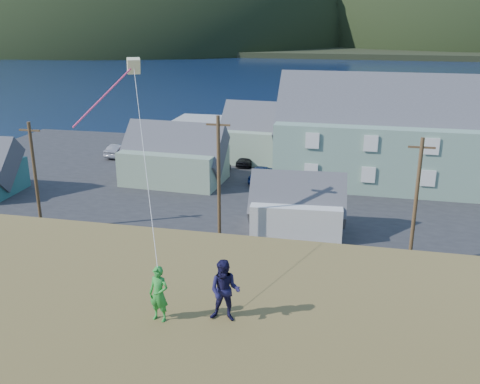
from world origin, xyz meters
name	(u,v)px	position (x,y,z in m)	size (l,w,h in m)	color
ground	(236,259)	(0.00, 0.00, 0.00)	(900.00, 900.00, 0.00)	#0A1638
grass_strip	(229,272)	(0.00, -2.00, 0.05)	(110.00, 8.00, 0.10)	#4C3D19
waterfront_lot	(276,183)	(0.00, 17.00, 0.06)	(72.00, 36.00, 0.12)	#28282B
wharf	(259,129)	(-6.00, 40.00, 0.45)	(26.00, 14.00, 0.90)	gray
far_shore	(352,39)	(0.00, 330.00, 1.00)	(900.00, 320.00, 2.00)	black
far_hills	(418,41)	(35.59, 279.38, 2.00)	(760.00, 265.00, 143.00)	black
lodge	(471,137)	(17.50, 19.83, 4.79)	(35.54, 10.21, 12.47)	gray
shed_palegreen_near	(174,156)	(-9.53, 15.28, 2.64)	(9.96, 6.61, 7.00)	gray
shed_white	(297,206)	(3.39, 5.37, 2.14)	(7.25, 5.06, 5.52)	silver
shed_palegreen_far	(275,135)	(-1.44, 25.15, 2.98)	(12.05, 7.45, 7.83)	gray
utility_poles	(215,187)	(-1.77, 1.50, 4.41)	(26.62, 0.24, 9.16)	#47331E
parked_cars	(199,162)	(-8.59, 20.23, 0.85)	(23.12, 12.96, 1.56)	black
kite_flyer_green	(159,294)	(2.20, -18.97, 8.02)	(0.59, 0.39, 1.63)	#268D2F
kite_flyer_navy	(225,291)	(4.00, -18.57, 8.11)	(0.89, 0.69, 1.82)	#161438
kite_rig	(129,72)	(-0.77, -13.34, 13.46)	(2.10, 3.26, 8.18)	beige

